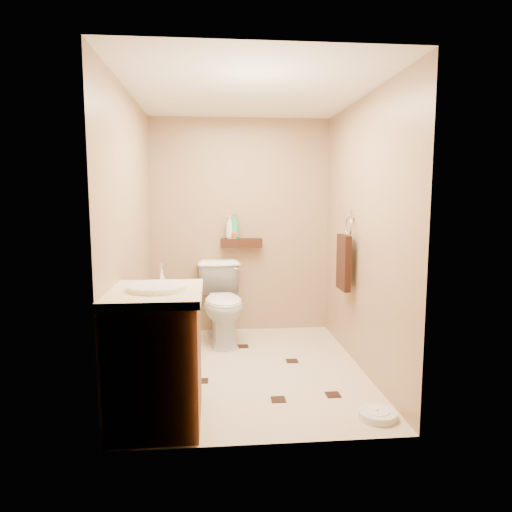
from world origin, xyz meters
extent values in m
plane|color=beige|center=(0.00, 0.00, 0.00)|extent=(2.50, 2.50, 0.00)
cube|color=#A1825C|center=(0.00, 1.25, 1.20)|extent=(2.00, 0.04, 2.40)
cube|color=#A1825C|center=(0.00, -1.25, 1.20)|extent=(2.00, 0.04, 2.40)
cube|color=#A1825C|center=(-1.00, 0.00, 1.20)|extent=(0.04, 2.50, 2.40)
cube|color=#A1825C|center=(1.00, 0.00, 1.20)|extent=(0.04, 2.50, 2.40)
cube|color=white|center=(0.00, 0.00, 2.40)|extent=(2.00, 2.50, 0.02)
cube|color=#3C1B10|center=(0.00, 1.17, 1.02)|extent=(0.46, 0.14, 0.10)
cube|color=black|center=(-0.42, -0.23, 0.00)|extent=(0.11, 0.11, 0.01)
cube|color=black|center=(0.41, 0.16, 0.00)|extent=(0.11, 0.11, 0.01)
cube|color=black|center=(0.17, -0.64, 0.00)|extent=(0.11, 0.11, 0.01)
cube|color=black|center=(-0.57, 0.50, 0.00)|extent=(0.11, 0.11, 0.01)
cube|color=black|center=(0.61, -0.59, 0.00)|extent=(0.11, 0.11, 0.01)
cube|color=black|center=(-0.02, 0.63, 0.00)|extent=(0.11, 0.11, 0.01)
imported|color=white|center=(-0.22, 0.83, 0.42)|extent=(0.56, 0.87, 0.83)
cube|color=brown|center=(-0.70, -0.87, 0.43)|extent=(0.58, 0.71, 0.86)
cube|color=beige|center=(-0.70, -0.87, 0.89)|extent=(0.62, 0.76, 0.06)
cylinder|color=white|center=(-0.68, -0.87, 0.93)|extent=(0.40, 0.40, 0.06)
cylinder|color=silver|center=(-0.68, -0.63, 1.00)|extent=(0.03, 0.03, 0.13)
cylinder|color=silver|center=(0.82, -0.98, 0.02)|extent=(0.35, 0.35, 0.05)
cylinder|color=white|center=(0.82, -0.98, 0.05)|extent=(0.16, 0.16, 0.01)
cylinder|color=#1A6869|center=(-0.74, 0.98, 0.06)|extent=(0.11, 0.11, 0.12)
cylinder|color=silver|center=(-0.74, 0.98, 0.27)|extent=(0.02, 0.02, 0.33)
sphere|color=silver|center=(-0.74, 0.98, 0.43)|extent=(0.08, 0.08, 0.08)
cube|color=silver|center=(0.98, 0.25, 1.38)|extent=(0.03, 0.06, 0.08)
torus|color=silver|center=(0.95, 0.25, 1.26)|extent=(0.02, 0.19, 0.19)
cube|color=#34180F|center=(0.91, 0.25, 0.92)|extent=(0.06, 0.30, 0.52)
cylinder|color=silver|center=(-0.94, 0.65, 0.60)|extent=(0.11, 0.11, 0.11)
cylinder|color=silver|center=(-0.98, 0.65, 0.66)|extent=(0.04, 0.02, 0.02)
imported|color=beige|center=(-0.13, 1.17, 1.20)|extent=(0.12, 0.12, 0.26)
imported|color=#FF9F35|center=(-0.09, 1.17, 1.15)|extent=(0.10, 0.10, 0.15)
imported|color=red|center=(-0.08, 1.17, 1.14)|extent=(0.12, 0.12, 0.14)
imported|color=#35A160|center=(-0.08, 1.17, 1.21)|extent=(0.15, 0.15, 0.28)
camera|label=1|loc=(-0.30, -3.90, 1.54)|focal=32.00mm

